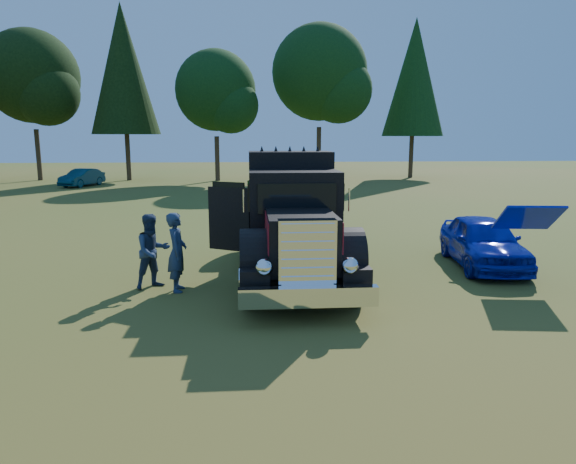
{
  "coord_description": "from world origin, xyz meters",
  "views": [
    {
      "loc": [
        -1.57,
        -10.93,
        3.35
      ],
      "look_at": [
        -0.73,
        0.11,
        1.3
      ],
      "focal_mm": 32.0,
      "sensor_mm": 36.0,
      "label": 1
    }
  ],
  "objects_px": {
    "spectator_far": "(153,251)",
    "distant_teal_car": "(82,178)",
    "spectator_near": "(177,252)",
    "hotrod_coupe": "(483,241)",
    "diamond_t_truck": "(292,225)"
  },
  "relations": [
    {
      "from": "hotrod_coupe",
      "to": "spectator_far",
      "type": "relative_size",
      "value": 2.53
    },
    {
      "from": "spectator_near",
      "to": "hotrod_coupe",
      "type": "bearing_deg",
      "value": -79.35
    },
    {
      "from": "spectator_near",
      "to": "distant_teal_car",
      "type": "xyz_separation_m",
      "value": [
        -9.93,
        25.41,
        -0.27
      ]
    },
    {
      "from": "spectator_near",
      "to": "spectator_far",
      "type": "distance_m",
      "value": 0.66
    },
    {
      "from": "diamond_t_truck",
      "to": "hotrod_coupe",
      "type": "xyz_separation_m",
      "value": [
        5.08,
        0.68,
        -0.61
      ]
    },
    {
      "from": "spectator_near",
      "to": "distant_teal_car",
      "type": "height_order",
      "value": "spectator_near"
    },
    {
      "from": "diamond_t_truck",
      "to": "spectator_far",
      "type": "xyz_separation_m",
      "value": [
        -3.2,
        -0.64,
        -0.44
      ]
    },
    {
      "from": "hotrod_coupe",
      "to": "distant_teal_car",
      "type": "distance_m",
      "value": 29.6
    },
    {
      "from": "hotrod_coupe",
      "to": "spectator_near",
      "type": "distance_m",
      "value": 7.87
    },
    {
      "from": "spectator_far",
      "to": "distant_teal_car",
      "type": "xyz_separation_m",
      "value": [
        -9.34,
        25.1,
        -0.24
      ]
    },
    {
      "from": "diamond_t_truck",
      "to": "distant_teal_car",
      "type": "height_order",
      "value": "diamond_t_truck"
    },
    {
      "from": "spectator_far",
      "to": "spectator_near",
      "type": "bearing_deg",
      "value": -62.85
    },
    {
      "from": "spectator_far",
      "to": "distant_teal_car",
      "type": "height_order",
      "value": "spectator_far"
    },
    {
      "from": "diamond_t_truck",
      "to": "distant_teal_car",
      "type": "bearing_deg",
      "value": 117.14
    },
    {
      "from": "diamond_t_truck",
      "to": "hotrod_coupe",
      "type": "height_order",
      "value": "diamond_t_truck"
    }
  ]
}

